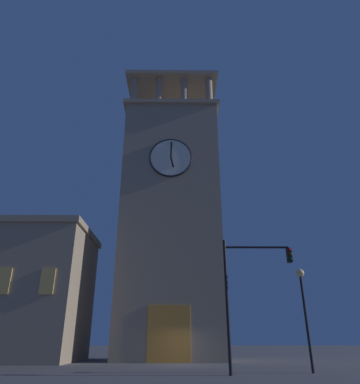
# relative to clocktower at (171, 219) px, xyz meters

# --- Properties ---
(ground_plane) EXTENTS (200.00, 200.00, 0.00)m
(ground_plane) POSITION_rel_clocktower_xyz_m (-0.99, 5.60, -12.01)
(ground_plane) COLOR #4C4C51
(clocktower) EXTENTS (9.38, 7.22, 29.04)m
(clocktower) POSITION_rel_clocktower_xyz_m (0.00, 0.00, 0.00)
(clocktower) COLOR gray
(clocktower) RESTS_ON ground_plane
(traffic_signal_near) EXTENTS (3.57, 0.41, 6.41)m
(traffic_signal_near) POSITION_rel_clocktower_xyz_m (-4.14, 13.18, -7.76)
(traffic_signal_near) COLOR black
(traffic_signal_near) RESTS_ON ground_plane
(street_lamp) EXTENTS (0.44, 0.44, 5.15)m
(street_lamp) POSITION_rel_clocktower_xyz_m (-7.38, 11.83, -8.42)
(street_lamp) COLOR black
(street_lamp) RESTS_ON ground_plane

